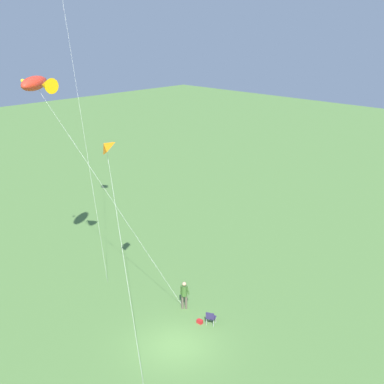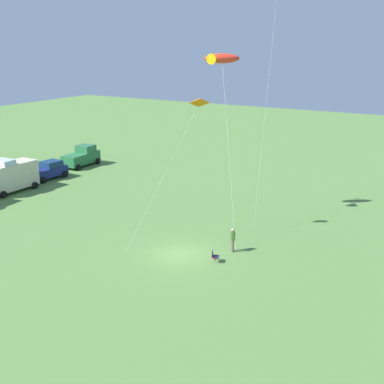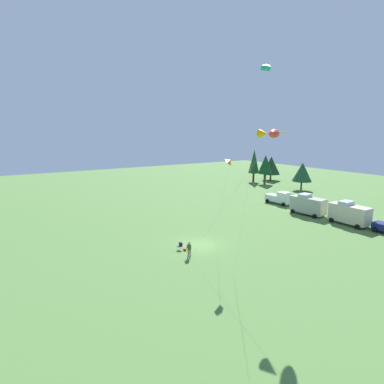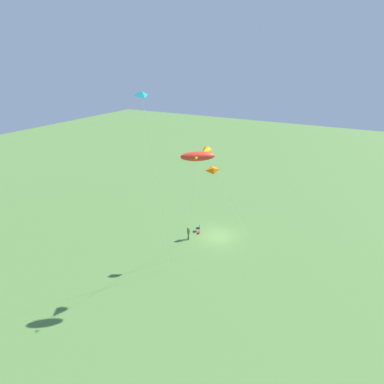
{
  "view_description": "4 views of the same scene",
  "coord_description": "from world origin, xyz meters",
  "px_view_note": "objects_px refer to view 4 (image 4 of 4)",
  "views": [
    {
      "loc": [
        -17.46,
        16.67,
        16.46
      ],
      "look_at": [
        0.92,
        -2.14,
        7.8
      ],
      "focal_mm": 50.0,
      "sensor_mm": 36.0,
      "label": 1
    },
    {
      "loc": [
        -29.26,
        -18.71,
        14.53
      ],
      "look_at": [
        -0.65,
        -1.44,
        4.91
      ],
      "focal_mm": 50.0,
      "sensor_mm": 36.0,
      "label": 2
    },
    {
      "loc": [
        27.95,
        -18.84,
        13.12
      ],
      "look_at": [
        -0.07,
        -1.07,
        6.5
      ],
      "focal_mm": 28.0,
      "sensor_mm": 36.0,
      "label": 3
    },
    {
      "loc": [
        29.7,
        12.26,
        19.99
      ],
      "look_at": [
        -0.31,
        -3.92,
        5.09
      ],
      "focal_mm": 28.0,
      "sensor_mm": 36.0,
      "label": 4
    }
  ],
  "objects_px": {
    "folding_chair": "(199,228)",
    "kite_delta_orange": "(214,170)",
    "kite_large_fish": "(200,155)",
    "kite_delta_teal": "(143,95)",
    "person_kite_flyer": "(188,232)",
    "backpack_on_grass": "(199,233)"
  },
  "relations": [
    {
      "from": "folding_chair",
      "to": "kite_delta_orange",
      "type": "distance_m",
      "value": 11.12
    },
    {
      "from": "kite_large_fish",
      "to": "kite_delta_teal",
      "type": "xyz_separation_m",
      "value": [
        2.49,
        -3.45,
        4.7
      ]
    },
    {
      "from": "folding_chair",
      "to": "kite_delta_orange",
      "type": "xyz_separation_m",
      "value": [
        4.1,
        3.68,
        9.66
      ]
    },
    {
      "from": "folding_chair",
      "to": "kite_large_fish",
      "type": "height_order",
      "value": "kite_large_fish"
    },
    {
      "from": "folding_chair",
      "to": "kite_delta_teal",
      "type": "bearing_deg",
      "value": 71.53
    },
    {
      "from": "folding_chair",
      "to": "kite_large_fish",
      "type": "relative_size",
      "value": 0.06
    },
    {
      "from": "kite_large_fish",
      "to": "kite_delta_orange",
      "type": "distance_m",
      "value": 5.51
    },
    {
      "from": "person_kite_flyer",
      "to": "backpack_on_grass",
      "type": "distance_m",
      "value": 2.05
    },
    {
      "from": "kite_large_fish",
      "to": "kite_delta_teal",
      "type": "height_order",
      "value": "kite_delta_teal"
    },
    {
      "from": "backpack_on_grass",
      "to": "kite_large_fish",
      "type": "relative_size",
      "value": 0.02
    },
    {
      "from": "folding_chair",
      "to": "kite_delta_teal",
      "type": "height_order",
      "value": "kite_delta_teal"
    },
    {
      "from": "kite_large_fish",
      "to": "kite_delta_teal",
      "type": "bearing_deg",
      "value": -54.24
    },
    {
      "from": "person_kite_flyer",
      "to": "kite_large_fish",
      "type": "height_order",
      "value": "kite_large_fish"
    },
    {
      "from": "person_kite_flyer",
      "to": "kite_delta_orange",
      "type": "relative_size",
      "value": 0.16
    },
    {
      "from": "kite_delta_orange",
      "to": "kite_delta_teal",
      "type": "bearing_deg",
      "value": -20.61
    },
    {
      "from": "backpack_on_grass",
      "to": "kite_large_fish",
      "type": "xyz_separation_m",
      "value": [
        8.2,
        4.14,
        12.9
      ]
    },
    {
      "from": "kite_large_fish",
      "to": "kite_delta_orange",
      "type": "relative_size",
      "value": 1.27
    },
    {
      "from": "person_kite_flyer",
      "to": "kite_delta_orange",
      "type": "distance_m",
      "value": 10.08
    },
    {
      "from": "kite_delta_orange",
      "to": "kite_delta_teal",
      "type": "distance_m",
      "value": 10.74
    },
    {
      "from": "backpack_on_grass",
      "to": "person_kite_flyer",
      "type": "bearing_deg",
      "value": -16.58
    },
    {
      "from": "person_kite_flyer",
      "to": "kite_delta_teal",
      "type": "distance_m",
      "value": 18.97
    },
    {
      "from": "person_kite_flyer",
      "to": "kite_large_fish",
      "type": "distance_m",
      "value": 14.39
    }
  ]
}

